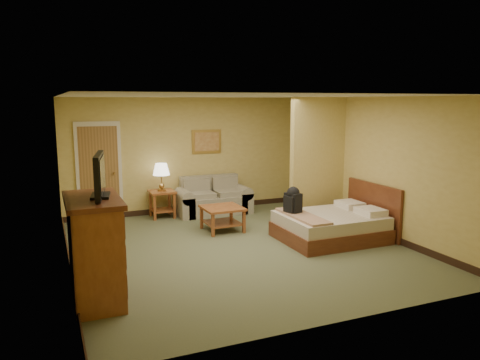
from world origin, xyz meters
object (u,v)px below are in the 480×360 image
dresser (95,249)px  bed (334,225)px  coffee_table (222,214)px  loveseat (213,201)px

dresser → bed: (4.30, 1.08, -0.41)m
bed → coffee_table: bearing=141.7°
coffee_table → dresser: (-2.62, -2.41, 0.33)m
loveseat → coffee_table: 1.47m
coffee_table → loveseat: bearing=77.7°
loveseat → bed: bed is taller
coffee_table → dresser: bearing=-137.4°
dresser → bed: size_ratio=0.71×
loveseat → coffee_table: size_ratio=2.19×
coffee_table → dresser: 3.58m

